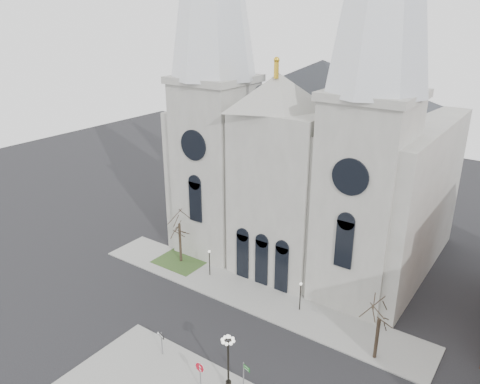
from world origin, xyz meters
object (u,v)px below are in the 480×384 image
Objects in this scene: stop_sign at (200,370)px; globe_lamp at (228,356)px; street_name_sign at (244,374)px; one_way_sign at (162,340)px.

stop_sign is 2.77m from globe_lamp.
stop_sign is 1.05× the size of street_name_sign.
street_name_sign is at bearing 43.37° from globe_lamp.
stop_sign is 3.61m from street_name_sign.
street_name_sign is at bearing 59.24° from stop_sign.
stop_sign is 5.64m from one_way_sign.
globe_lamp is at bearing 55.26° from stop_sign.
one_way_sign is 8.45m from street_name_sign.
one_way_sign is (-5.51, 1.20, -0.30)m from stop_sign.
stop_sign is at bearing -130.76° from street_name_sign.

